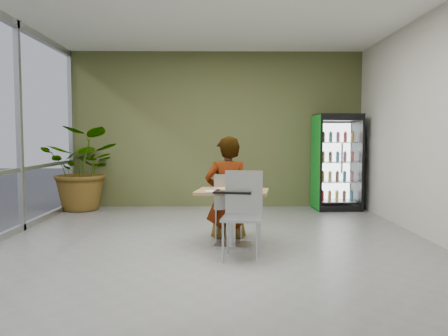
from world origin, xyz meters
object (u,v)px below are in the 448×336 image
Objects in this scene: cafeteria_tray at (234,192)px; beverage_fridge at (337,162)px; seated_woman at (227,198)px; chair_far at (228,201)px; potted_plant at (84,169)px; dining_table at (232,206)px; chair_near at (243,207)px; soda_cup at (243,184)px.

cafeteria_tray is 0.25× the size of beverage_fridge.
cafeteria_tray is at bearing 90.55° from seated_woman.
chair_far is 3.77m from potted_plant.
chair_near is at bearing -76.97° from dining_table.
soda_cup is (0.19, -0.44, 0.28)m from chair_far.
chair_near is at bearing -49.43° from potted_plant.
cafeteria_tray is (0.01, -0.26, 0.23)m from dining_table.
chair_near is 0.59× the size of seated_woman.
soda_cup is 3.58m from beverage_fridge.
beverage_fridge is at bearing 55.41° from soda_cup.
seated_woman is at bearing 95.64° from dining_table.
chair_near is 1.04m from seated_woman.
potted_plant is at bearing 133.84° from dining_table.
beverage_fridge is (2.17, 3.24, 0.19)m from cafeteria_tray.
potted_plant reaches higher than cafeteria_tray.
chair_near is 0.58m from soda_cup.
seated_woman is at bearing -85.67° from chair_far.
chair_far is 3.37m from beverage_fridge.
beverage_fridge is at bearing 68.50° from chair_near.
soda_cup is 0.08× the size of beverage_fridge.
dining_table is 0.58× the size of seated_woman.
cafeteria_tray is 3.90m from beverage_fridge.
beverage_fridge reaches higher than soda_cup.
beverage_fridge is 5.03m from potted_plant.
seated_woman is (-0.17, 1.02, -0.03)m from chair_near.
potted_plant is (-2.85, 2.97, 0.29)m from dining_table.
chair_far is 0.49× the size of beverage_fridge.
chair_far is 0.53× the size of seated_woman.
soda_cup is 4.20m from potted_plant.
potted_plant is (-2.80, 2.45, 0.25)m from seated_woman.
chair_near is (0.11, -0.50, 0.07)m from dining_table.
seated_woman is at bearing 108.46° from chair_near.
potted_plant is (-5.03, -0.01, -0.12)m from beverage_fridge.
beverage_fridge is (2.22, 2.50, 0.41)m from chair_far.
seated_woman is 3.34m from beverage_fridge.
potted_plant is (-2.97, 3.47, 0.22)m from chair_near.
chair_near is at bearing -66.46° from cafeteria_tray.
seated_woman reaches higher than dining_table.
potted_plant is at bearing 131.56° from cafeteria_tray.
soda_cup is at bearing 65.47° from cafeteria_tray.
potted_plant reaches higher than seated_woman.
seated_woman is at bearing 112.52° from soda_cup.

